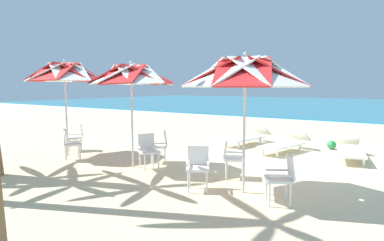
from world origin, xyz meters
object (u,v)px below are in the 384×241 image
(beach_umbrella_1, at_px, (131,76))
(beach_umbrella_2, at_px, (65,73))
(plastic_chair_5, at_px, (69,142))
(sun_lounger_2, at_px, (247,137))
(beach_umbrella_0, at_px, (245,74))
(plastic_chair_6, at_px, (77,135))
(sun_lounger_1, at_px, (285,143))
(plastic_chair_0, at_px, (283,176))
(sun_lounger_0, at_px, (350,149))
(plastic_chair_1, at_px, (231,156))
(beach_ball, at_px, (332,145))
(plastic_chair_4, at_px, (148,149))
(plastic_chair_3, at_px, (161,144))
(plastic_chair_2, at_px, (198,165))

(beach_umbrella_1, relative_size, beach_umbrella_2, 0.94)
(plastic_chair_5, distance_m, sun_lounger_2, 5.85)
(beach_umbrella_0, height_order, plastic_chair_6, beach_umbrella_0)
(sun_lounger_1, bearing_deg, sun_lounger_2, 159.27)
(plastic_chair_0, height_order, sun_lounger_0, plastic_chair_0)
(sun_lounger_1, bearing_deg, plastic_chair_1, -89.90)
(beach_umbrella_0, height_order, beach_ball, beach_umbrella_0)
(sun_lounger_1, bearing_deg, plastic_chair_0, -71.45)
(sun_lounger_1, bearing_deg, beach_umbrella_1, -121.59)
(plastic_chair_6, xyz_separation_m, beach_ball, (6.58, 4.79, -0.35))
(beach_umbrella_0, xyz_separation_m, plastic_chair_4, (-2.77, 0.38, -1.77))
(sun_lounger_0, bearing_deg, plastic_chair_3, -141.47)
(plastic_chair_1, relative_size, sun_lounger_0, 0.39)
(sun_lounger_1, bearing_deg, beach_umbrella_2, -141.47)
(plastic_chair_4, bearing_deg, beach_umbrella_1, -165.47)
(plastic_chair_1, relative_size, beach_umbrella_1, 0.33)
(plastic_chair_4, xyz_separation_m, beach_ball, (3.15, 5.31, -0.35))
(beach_umbrella_1, height_order, beach_umbrella_2, beach_umbrella_2)
(beach_umbrella_1, height_order, plastic_chair_6, beach_umbrella_1)
(plastic_chair_4, distance_m, sun_lounger_2, 4.58)
(plastic_chair_0, relative_size, sun_lounger_2, 0.39)
(beach_umbrella_0, height_order, plastic_chair_4, beach_umbrella_0)
(plastic_chair_6, bearing_deg, sun_lounger_1, 31.93)
(plastic_chair_1, distance_m, plastic_chair_5, 4.63)
(plastic_chair_1, xyz_separation_m, sun_lounger_1, (-0.01, 3.55, -0.22))
(plastic_chair_1, xyz_separation_m, plastic_chair_5, (-4.54, -0.89, 0.00))
(beach_umbrella_0, xyz_separation_m, sun_lounger_1, (-0.69, 4.34, -1.99))
(sun_lounger_2, bearing_deg, plastic_chair_4, -96.70)
(plastic_chair_4, height_order, sun_lounger_1, plastic_chair_4)
(plastic_chair_5, relative_size, sun_lounger_0, 0.39)
(sun_lounger_2, bearing_deg, beach_umbrella_0, -65.58)
(plastic_chair_5, bearing_deg, beach_umbrella_2, 149.10)
(plastic_chair_0, relative_size, sun_lounger_1, 0.39)
(beach_umbrella_1, distance_m, plastic_chair_4, 1.84)
(plastic_chair_6, relative_size, sun_lounger_0, 0.39)
(plastic_chair_5, height_order, sun_lounger_0, plastic_chair_5)
(plastic_chair_3, xyz_separation_m, plastic_chair_5, (-2.26, -1.20, 0.00))
(beach_umbrella_0, distance_m, plastic_chair_3, 3.63)
(beach_umbrella_2, relative_size, beach_ball, 9.70)
(plastic_chair_3, bearing_deg, plastic_chair_0, -18.76)
(beach_umbrella_1, bearing_deg, beach_ball, 56.64)
(plastic_chair_1, bearing_deg, plastic_chair_5, -168.86)
(beach_umbrella_2, bearing_deg, plastic_chair_1, 5.98)
(plastic_chair_3, xyz_separation_m, plastic_chair_4, (0.19, -0.72, 0.00))
(plastic_chair_3, bearing_deg, plastic_chair_6, -176.39)
(plastic_chair_2, relative_size, sun_lounger_2, 0.39)
(beach_umbrella_1, height_order, sun_lounger_0, beach_umbrella_1)
(sun_lounger_0, bearing_deg, plastic_chair_5, -144.88)
(beach_umbrella_0, relative_size, plastic_chair_1, 3.08)
(beach_umbrella_2, height_order, sun_lounger_1, beach_umbrella_2)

